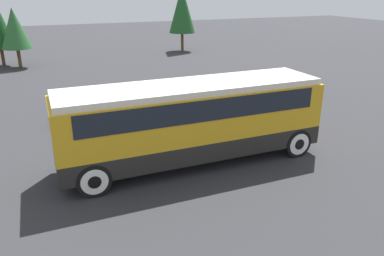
% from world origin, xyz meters
% --- Properties ---
extents(ground_plane, '(120.00, 120.00, 0.00)m').
position_xyz_m(ground_plane, '(0.00, 0.00, 0.00)').
color(ground_plane, '#2D2D30').
extents(tour_bus, '(9.83, 2.58, 3.07)m').
position_xyz_m(tour_bus, '(0.10, -0.00, 1.85)').
color(tour_bus, black).
rests_on(tour_bus, ground_plane).
extents(parked_car_near, '(4.12, 1.96, 1.41)m').
position_xyz_m(parked_car_near, '(5.08, 6.23, 0.70)').
color(parked_car_near, '#BCBCC1').
rests_on(parked_car_near, ground_plane).
extents(parked_car_mid, '(4.58, 1.90, 1.28)m').
position_xyz_m(parked_car_mid, '(-2.19, 6.21, 0.65)').
color(parked_car_mid, navy).
rests_on(parked_car_mid, ground_plane).
extents(tree_left, '(2.37, 2.37, 4.79)m').
position_xyz_m(tree_left, '(-6.31, 22.01, 3.16)').
color(tree_left, brown).
rests_on(tree_left, ground_plane).
extents(tree_right, '(2.66, 2.66, 6.48)m').
position_xyz_m(tree_right, '(9.25, 24.88, 4.16)').
color(tree_right, brown).
rests_on(tree_right, ground_plane).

